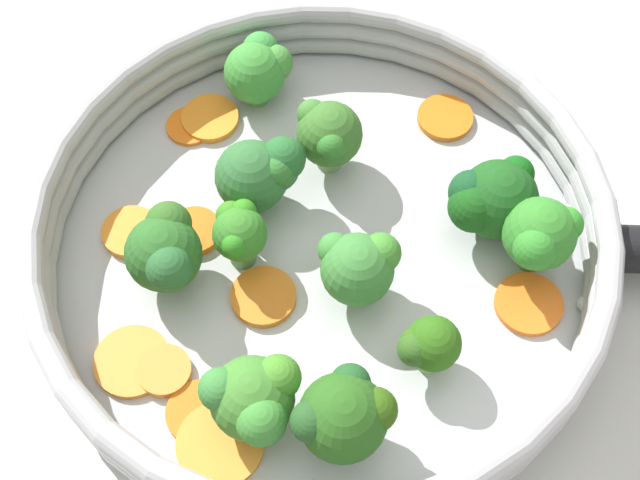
{
  "coord_description": "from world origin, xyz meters",
  "views": [
    {
      "loc": [
        0.11,
        0.23,
        0.46
      ],
      "look_at": [
        0.0,
        0.0,
        0.03
      ],
      "focal_mm": 50.0,
      "sensor_mm": 36.0,
      "label": 1
    }
  ],
  "objects_px": {
    "carrot_slice_6": "(210,119)",
    "broccoli_floret_10": "(541,236)",
    "carrot_slice_5": "(263,297)",
    "broccoli_floret_3": "(239,233)",
    "carrot_slice_10": "(529,304)",
    "broccoli_floret_9": "(259,69)",
    "carrot_slice_3": "(194,231)",
    "carrot_slice_7": "(132,362)",
    "broccoli_floret_4": "(166,253)",
    "broccoli_floret_0": "(344,415)",
    "broccoli_floret_1": "(328,135)",
    "broccoli_floret_2": "(260,174)",
    "carrot_slice_4": "(445,118)",
    "skillet": "(320,259)",
    "broccoli_floret_5": "(428,345)",
    "carrot_slice_0": "(220,444)",
    "carrot_slice_8": "(164,371)",
    "carrot_slice_1": "(131,232)",
    "broccoli_floret_8": "(359,266)",
    "broccoli_floret_7": "(492,199)",
    "carrot_slice_2": "(190,126)",
    "carrot_slice_9": "(200,413)",
    "broccoli_floret_6": "(253,399)"
  },
  "relations": [
    {
      "from": "broccoli_floret_10",
      "to": "carrot_slice_2",
      "type": "bearing_deg",
      "value": -52.72
    },
    {
      "from": "carrot_slice_7",
      "to": "broccoli_floret_1",
      "type": "distance_m",
      "value": 0.17
    },
    {
      "from": "carrot_slice_0",
      "to": "broccoli_floret_5",
      "type": "relative_size",
      "value": 1.16
    },
    {
      "from": "carrot_slice_0",
      "to": "broccoli_floret_10",
      "type": "bearing_deg",
      "value": -174.83
    },
    {
      "from": "carrot_slice_5",
      "to": "broccoli_floret_3",
      "type": "xyz_separation_m",
      "value": [
        -0.0,
        -0.03,
        0.02
      ]
    },
    {
      "from": "carrot_slice_8",
      "to": "broccoli_floret_8",
      "type": "height_order",
      "value": "broccoli_floret_8"
    },
    {
      "from": "broccoli_floret_5",
      "to": "carrot_slice_3",
      "type": "bearing_deg",
      "value": -58.73
    },
    {
      "from": "skillet",
      "to": "carrot_slice_1",
      "type": "relative_size",
      "value": 9.2
    },
    {
      "from": "broccoli_floret_3",
      "to": "broccoli_floret_4",
      "type": "relative_size",
      "value": 0.81
    },
    {
      "from": "broccoli_floret_7",
      "to": "broccoli_floret_4",
      "type": "bearing_deg",
      "value": -15.23
    },
    {
      "from": "carrot_slice_3",
      "to": "carrot_slice_7",
      "type": "height_order",
      "value": "carrot_slice_3"
    },
    {
      "from": "carrot_slice_0",
      "to": "broccoli_floret_4",
      "type": "xyz_separation_m",
      "value": [
        -0.01,
        -0.1,
        0.03
      ]
    },
    {
      "from": "broccoli_floret_5",
      "to": "broccoli_floret_7",
      "type": "bearing_deg",
      "value": -141.46
    },
    {
      "from": "carrot_slice_6",
      "to": "broccoli_floret_3",
      "type": "distance_m",
      "value": 0.1
    },
    {
      "from": "broccoli_floret_6",
      "to": "carrot_slice_9",
      "type": "bearing_deg",
      "value": -31.1
    },
    {
      "from": "carrot_slice_10",
      "to": "broccoli_floret_9",
      "type": "height_order",
      "value": "broccoli_floret_9"
    },
    {
      "from": "carrot_slice_8",
      "to": "broccoli_floret_2",
      "type": "xyz_separation_m",
      "value": [
        -0.09,
        -0.08,
        0.03
      ]
    },
    {
      "from": "carrot_slice_6",
      "to": "broccoli_floret_10",
      "type": "xyz_separation_m",
      "value": [
        -0.12,
        0.18,
        0.03
      ]
    },
    {
      "from": "broccoli_floret_1",
      "to": "broccoli_floret_10",
      "type": "bearing_deg",
      "value": 121.65
    },
    {
      "from": "carrot_slice_1",
      "to": "skillet",
      "type": "bearing_deg",
      "value": 146.85
    },
    {
      "from": "carrot_slice_5",
      "to": "broccoli_floret_0",
      "type": "distance_m",
      "value": 0.1
    },
    {
      "from": "broccoli_floret_6",
      "to": "broccoli_floret_8",
      "type": "xyz_separation_m",
      "value": [
        -0.08,
        -0.04,
        -0.0
      ]
    },
    {
      "from": "skillet",
      "to": "broccoli_floret_9",
      "type": "bearing_deg",
      "value": -98.56
    },
    {
      "from": "carrot_slice_1",
      "to": "broccoli_floret_8",
      "type": "bearing_deg",
      "value": 137.81
    },
    {
      "from": "broccoli_floret_4",
      "to": "carrot_slice_6",
      "type": "bearing_deg",
      "value": -123.83
    },
    {
      "from": "carrot_slice_1",
      "to": "broccoli_floret_8",
      "type": "relative_size",
      "value": 0.72
    },
    {
      "from": "carrot_slice_0",
      "to": "broccoli_floret_3",
      "type": "bearing_deg",
      "value": -119.84
    },
    {
      "from": "carrot_slice_4",
      "to": "broccoli_floret_1",
      "type": "bearing_deg",
      "value": -2.13
    },
    {
      "from": "carrot_slice_2",
      "to": "broccoli_floret_9",
      "type": "bearing_deg",
      "value": -175.67
    },
    {
      "from": "carrot_slice_6",
      "to": "broccoli_floret_0",
      "type": "distance_m",
      "value": 0.22
    },
    {
      "from": "broccoli_floret_9",
      "to": "broccoli_floret_10",
      "type": "height_order",
      "value": "broccoli_floret_10"
    },
    {
      "from": "skillet",
      "to": "carrot_slice_5",
      "type": "height_order",
      "value": "carrot_slice_5"
    },
    {
      "from": "carrot_slice_10",
      "to": "broccoli_floret_9",
      "type": "distance_m",
      "value": 0.22
    },
    {
      "from": "carrot_slice_9",
      "to": "broccoli_floret_6",
      "type": "distance_m",
      "value": 0.04
    },
    {
      "from": "carrot_slice_4",
      "to": "broccoli_floret_1",
      "type": "height_order",
      "value": "broccoli_floret_1"
    },
    {
      "from": "broccoli_floret_1",
      "to": "broccoli_floret_9",
      "type": "xyz_separation_m",
      "value": [
        0.01,
        -0.07,
        -0.0
      ]
    },
    {
      "from": "carrot_slice_3",
      "to": "broccoli_floret_3",
      "type": "xyz_separation_m",
      "value": [
        -0.02,
        0.03,
        0.02
      ]
    },
    {
      "from": "carrot_slice_1",
      "to": "broccoli_floret_6",
      "type": "xyz_separation_m",
      "value": [
        -0.02,
        0.13,
        0.03
      ]
    },
    {
      "from": "broccoli_floret_1",
      "to": "broccoli_floret_2",
      "type": "height_order",
      "value": "same"
    },
    {
      "from": "carrot_slice_6",
      "to": "broccoli_floret_2",
      "type": "distance_m",
      "value": 0.07
    },
    {
      "from": "carrot_slice_6",
      "to": "carrot_slice_8",
      "type": "relative_size",
      "value": 1.23
    },
    {
      "from": "broccoli_floret_4",
      "to": "carrot_slice_1",
      "type": "bearing_deg",
      "value": -74.0
    },
    {
      "from": "carrot_slice_2",
      "to": "broccoli_floret_5",
      "type": "height_order",
      "value": "broccoli_floret_5"
    },
    {
      "from": "carrot_slice_9",
      "to": "broccoli_floret_0",
      "type": "distance_m",
      "value": 0.08
    },
    {
      "from": "carrot_slice_4",
      "to": "skillet",
      "type": "bearing_deg",
      "value": 24.23
    },
    {
      "from": "carrot_slice_5",
      "to": "broccoli_floret_6",
      "type": "height_order",
      "value": "broccoli_floret_6"
    },
    {
      "from": "carrot_slice_9",
      "to": "broccoli_floret_3",
      "type": "bearing_deg",
      "value": -127.33
    },
    {
      "from": "carrot_slice_4",
      "to": "broccoli_floret_10",
      "type": "distance_m",
      "value": 0.12
    },
    {
      "from": "carrot_slice_2",
      "to": "carrot_slice_4",
      "type": "xyz_separation_m",
      "value": [
        -0.15,
        0.07,
        0.0
      ]
    },
    {
      "from": "carrot_slice_6",
      "to": "broccoli_floret_8",
      "type": "distance_m",
      "value": 0.15
    }
  ]
}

